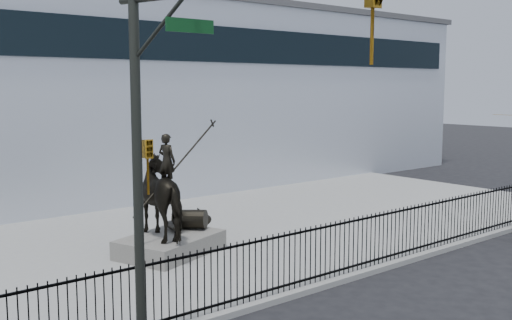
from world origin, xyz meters
TOP-DOWN VIEW (x-y plane):
  - ground at (0.00, 0.00)m, footprint 120.00×120.00m
  - plaza at (0.00, 7.00)m, footprint 30.00×12.00m
  - building at (0.00, 20.00)m, footprint 44.00×14.00m
  - picket_fence at (0.00, 1.25)m, footprint 22.10×0.10m
  - statue_plinth at (-2.92, 5.89)m, footprint 3.47×2.90m
  - equestrian_statue at (-2.86, 5.91)m, footprint 3.60×2.87m
  - traffic_signal_left at (-6.75, -0.62)m, footprint 1.52×4.84m

SIDE VIEW (x-z plane):
  - ground at x=0.00m, z-range 0.00..0.00m
  - plaza at x=0.00m, z-range 0.00..0.15m
  - statue_plinth at x=-2.92m, z-range 0.15..0.71m
  - picket_fence at x=0.00m, z-range 0.15..1.65m
  - equestrian_statue at x=-2.86m, z-range 0.26..3.48m
  - traffic_signal_left at x=-6.75m, z-range 0.53..7.53m
  - building at x=0.00m, z-range 0.00..9.00m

